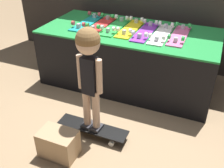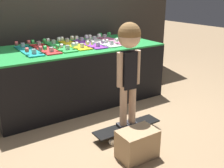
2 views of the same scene
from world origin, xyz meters
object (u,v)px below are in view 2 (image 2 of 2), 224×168
skateboard_yellow_on_rack (74,44)px  skateboard_on_floor (127,128)px  skateboard_white_on_rack (103,42)px  skateboard_teal_on_rack (28,50)px  child (129,56)px  storage_box (137,144)px  skateboard_green_on_rack (60,46)px  skateboard_purple_on_rack (89,43)px  skateboard_pink_on_rack (113,40)px  skateboard_red_on_rack (45,48)px

skateboard_yellow_on_rack → skateboard_on_floor: 1.30m
skateboard_white_on_rack → skateboard_teal_on_rack: bearing=177.9°
skateboard_teal_on_rack → child: (0.60, -1.11, 0.07)m
skateboard_teal_on_rack → storage_box: 1.65m
skateboard_green_on_rack → skateboard_on_floor: bearing=-79.1°
skateboard_purple_on_rack → skateboard_on_floor: bearing=-99.1°
skateboard_teal_on_rack → storage_box: (0.44, -1.46, -0.61)m
skateboard_pink_on_rack → skateboard_on_floor: 1.42m
skateboard_red_on_rack → storage_box: skateboard_red_on_rack is taller
skateboard_white_on_rack → skateboard_pink_on_rack: bearing=13.8°
skateboard_red_on_rack → skateboard_purple_on_rack: bearing=-2.2°
skateboard_yellow_on_rack → skateboard_purple_on_rack: size_ratio=1.00×
skateboard_teal_on_rack → storage_box: size_ratio=1.97×
skateboard_purple_on_rack → child: child is taller
skateboard_teal_on_rack → skateboard_on_floor: skateboard_teal_on_rack is taller
skateboard_on_floor → skateboard_green_on_rack: bearing=100.9°
skateboard_purple_on_rack → skateboard_on_floor: (-0.17, -1.08, -0.66)m
skateboard_pink_on_rack → skateboard_on_floor: (-0.56, -1.12, -0.66)m
skateboard_on_floor → storage_box: size_ratio=2.15×
skateboard_green_on_rack → skateboard_on_floor: size_ratio=0.92×
skateboard_red_on_rack → child: 1.18m
skateboard_red_on_rack → skateboard_pink_on_rack: 0.96m
skateboard_red_on_rack → child: bearing=-69.8°
skateboard_on_floor → skateboard_pink_on_rack: bearing=63.5°
skateboard_pink_on_rack → skateboard_yellow_on_rack: bearing=-179.8°
skateboard_white_on_rack → skateboard_purple_on_rack: bearing=177.7°
storage_box → skateboard_yellow_on_rack: bearing=84.7°
skateboard_green_on_rack → skateboard_yellow_on_rack: 0.19m
skateboard_yellow_on_rack → skateboard_pink_on_rack: size_ratio=1.00×
skateboard_red_on_rack → skateboard_white_on_rack: (0.77, -0.03, 0.00)m
storage_box → skateboard_on_floor: bearing=66.2°
skateboard_yellow_on_rack → child: (0.02, -1.12, 0.07)m
skateboard_purple_on_rack → skateboard_green_on_rack: bearing=176.1°
skateboard_green_on_rack → skateboard_yellow_on_rack: same height
skateboard_green_on_rack → skateboard_white_on_rack: bearing=-3.3°
skateboard_purple_on_rack → child: (-0.17, -1.08, 0.07)m
skateboard_yellow_on_rack → storage_box: skateboard_yellow_on_rack is taller
skateboard_teal_on_rack → skateboard_purple_on_rack: bearing=-2.0°
skateboard_yellow_on_rack → skateboard_purple_on_rack: 0.20m
skateboard_red_on_rack → skateboard_teal_on_rack: bearing=178.6°
skateboard_teal_on_rack → skateboard_yellow_on_rack: same height
skateboard_yellow_on_rack → storage_box: (-0.14, -1.47, -0.61)m
skateboard_pink_on_rack → skateboard_purple_on_rack: bearing=-174.1°
skateboard_purple_on_rack → storage_box: 1.59m
skateboard_pink_on_rack → storage_box: 1.75m
child → skateboard_purple_on_rack: bearing=85.4°
skateboard_red_on_rack → storage_box: size_ratio=1.97×
skateboard_on_floor → storage_box: storage_box is taller
skateboard_red_on_rack → skateboard_green_on_rack: bearing=1.0°
skateboard_white_on_rack → skateboard_on_floor: (-0.37, -1.07, -0.66)m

